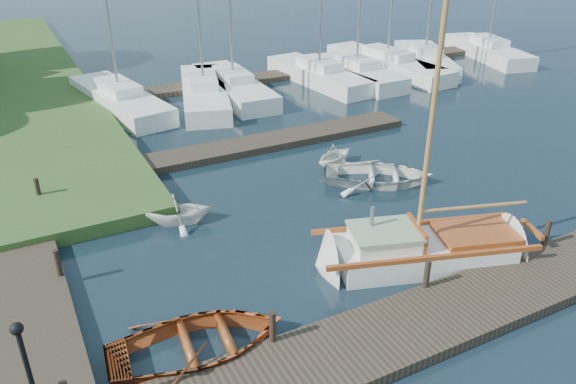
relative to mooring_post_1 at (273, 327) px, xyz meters
name	(u,v)px	position (x,y,z in m)	size (l,w,h in m)	color
ground	(288,225)	(3.00, 5.00, -0.70)	(160.00, 160.00, 0.00)	black
near_dock	(403,331)	(3.00, -1.00, -0.55)	(18.00, 2.20, 0.30)	#2F251C
left_dock	(16,253)	(-5.00, 7.00, -0.55)	(2.20, 18.00, 0.30)	#2F251C
far_dock	(260,144)	(5.00, 11.50, -0.55)	(14.00, 1.60, 0.30)	#2F251C
pontoon	(312,71)	(13.00, 21.00, -0.55)	(30.00, 1.60, 0.30)	#2F251C
mooring_post_1	(273,327)	(0.00, 0.00, 0.00)	(0.16, 0.16, 0.80)	black
mooring_post_2	(427,274)	(4.50, 0.00, 0.00)	(0.16, 0.16, 0.80)	black
mooring_post_3	(547,233)	(9.00, 0.00, 0.00)	(0.16, 0.16, 0.80)	black
mooring_post_4	(58,263)	(-4.00, 5.00, 0.00)	(0.16, 0.16, 0.80)	black
mooring_post_5	(38,189)	(-4.00, 10.00, 0.00)	(0.16, 0.16, 0.80)	black
lamp_post	(26,361)	(-5.00, 0.00, 1.17)	(0.24, 0.24, 2.44)	black
sailboat	(428,251)	(5.64, 1.27, -0.36)	(7.41, 4.03, 9.83)	white
dinghy	(199,339)	(-1.55, 0.70, -0.27)	(2.94, 4.11, 0.85)	brown
tender_b	(178,208)	(-0.12, 6.74, -0.12)	(1.89, 2.19, 1.15)	white
tender_c	(379,172)	(7.47, 6.24, -0.29)	(2.86, 4.00, 0.83)	white
tender_d	(335,153)	(6.88, 8.39, -0.19)	(1.69, 1.95, 1.03)	white
marina_boat_0	(119,98)	(0.84, 19.55, -0.13)	(3.69, 8.96, 11.56)	white
marina_boat_1	(204,91)	(5.08, 18.68, -0.14)	(4.60, 8.95, 10.49)	white
marina_boat_2	(233,85)	(6.91, 19.04, -0.13)	(2.56, 8.41, 11.31)	white
marina_boat_3	(319,73)	(12.30, 18.91, -0.12)	(2.94, 8.30, 12.11)	white
marina_boat_4	(356,71)	(14.50, 18.30, -0.12)	(2.27, 7.53, 11.56)	white
marina_boat_5	(387,62)	(17.47, 19.26, -0.13)	(3.08, 9.96, 11.53)	white
marina_boat_6	(425,58)	(20.28, 18.99, -0.13)	(5.31, 8.22, 10.69)	white
marina_boat_7	(488,49)	(25.76, 18.98, -0.12)	(4.20, 8.52, 12.70)	white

